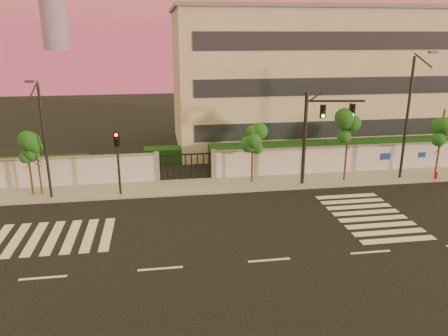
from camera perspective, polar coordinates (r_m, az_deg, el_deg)
The scene contains 16 objects.
ground at distance 20.75m, azimuth 5.93°, elevation -11.89°, with size 120.00×120.00×0.00m, color black.
sidewalk at distance 30.11m, azimuth 0.92°, elevation -2.17°, with size 60.00×3.00×0.15m, color gray.
perimeter_wall at distance 31.23m, azimuth 0.65°, elevation 0.46°, with size 60.00×0.36×2.20m.
hedge_row at distance 34.07m, azimuth 1.65°, elevation 1.45°, with size 41.00×4.25×1.80m.
institutional_building at distance 42.02m, azimuth 10.65°, elevation 11.57°, with size 24.40×12.40×12.25m.
road_markings at distance 23.73m, azimuth -0.11°, elevation -7.85°, with size 57.00×7.62×0.02m.
street_tree_b at distance 30.05m, azimuth -24.22°, elevation 1.88°, with size 1.50×1.20×3.94m.
street_tree_c at distance 29.87m, azimuth -23.23°, elevation 2.11°, with size 1.37×1.09×4.07m.
street_tree_d at distance 29.70m, azimuth 3.77°, elevation 3.17°, with size 1.47×1.17×3.91m.
street_tree_e at distance 31.01m, azimuth 15.99°, elevation 5.47°, with size 1.59×1.27×5.59m.
street_tree_f at distance 34.62m, azimuth 26.60°, elevation 4.72°, with size 1.65×1.31×4.97m.
traffic_signal_main at distance 29.89m, azimuth 12.03°, elevation 5.21°, with size 4.04×0.73×6.40m.
traffic_signal_secondary at distance 28.17m, azimuth -13.71°, elevation 1.70°, with size 0.34×0.33×4.36m.
streetlight_west at distance 28.53m, azimuth -22.52°, elevation 3.84°, with size 0.45×1.83×7.60m.
streetlight_east at distance 32.58m, azimuth 23.04°, elevation 6.68°, with size 0.54×2.17×9.02m.
fire_hydrant at distance 34.46m, azimuth 25.95°, elevation -0.98°, with size 0.26×0.25×0.68m.
Camera 1 is at (-4.84, -17.50, 10.05)m, focal length 35.00 mm.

